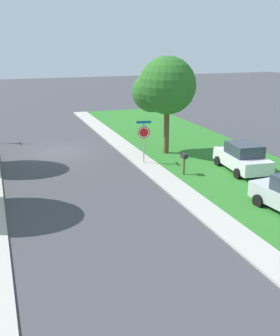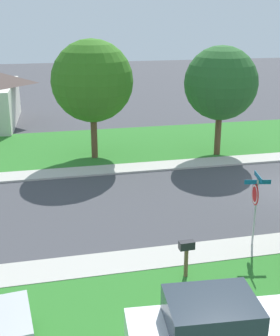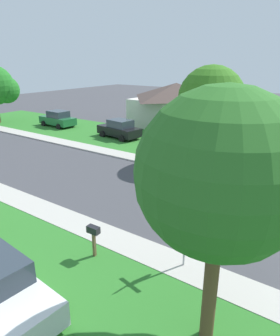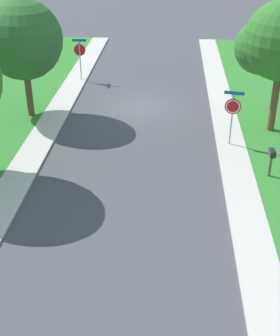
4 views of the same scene
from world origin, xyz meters
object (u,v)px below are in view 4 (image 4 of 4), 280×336
Objects in this scene: stop_sign_near_corner at (80,53)px; mailbox at (272,156)px; tree_sidewalk_far at (19,41)px; tree_across_left at (278,43)px; stop_sign_far_corner at (233,110)px.

stop_sign_near_corner reaches higher than mailbox.
stop_sign_near_corner is 0.44× the size of tree_sidewalk_far.
tree_across_left reaches higher than mailbox.
stop_sign_near_corner is 16.00m from mailbox.
tree_across_left is 5.02× the size of mailbox.
stop_sign_far_corner is (-8.94, 9.23, 0.00)m from stop_sign_near_corner.
stop_sign_near_corner is at bearing -49.64° from mailbox.
stop_sign_near_corner is at bearing -45.92° from stop_sign_far_corner.
stop_sign_far_corner is at bearing 44.39° from tree_across_left.
stop_sign_near_corner and stop_sign_far_corner have the same top height.
tree_sidewalk_far is at bearing -4.74° from tree_across_left.
tree_across_left reaches higher than stop_sign_near_corner.
tree_sidewalk_far reaches higher than stop_sign_near_corner.
mailbox is (-1.40, 2.94, -0.88)m from stop_sign_far_corner.
tree_sidewalk_far is at bearing -26.31° from mailbox.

